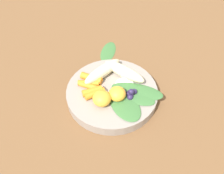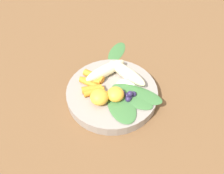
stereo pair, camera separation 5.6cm
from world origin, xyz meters
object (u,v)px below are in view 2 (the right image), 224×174
Objects in this scene: banana_peeled_left at (106,70)px; banana_peeled_right at (127,73)px; bowl at (112,93)px; orange_segment_near at (115,94)px; kale_leaf_stray at (117,51)px.

banana_peeled_left and banana_peeled_right have the same top height.
bowl is 5.55× the size of orange_segment_near.
banana_peeled_right reaches higher than bowl.
kale_leaf_stray is (0.02, 0.14, -0.04)m from banana_peeled_right.
banana_peeled_left is 0.05m from banana_peeled_right.
bowl is at bearing 87.78° from orange_segment_near.
orange_segment_near is (-0.00, -0.09, 0.00)m from banana_peeled_left.
banana_peeled_right reaches higher than kale_leaf_stray.
banana_peeled_right is 2.95× the size of orange_segment_near.
banana_peeled_left is at bearing 34.90° from banana_peeled_right.
bowl is at bearing 68.93° from banana_peeled_left.
banana_peeled_right is (0.05, 0.03, 0.03)m from bowl.
bowl is 0.04m from orange_segment_near.
banana_peeled_left is 2.95× the size of orange_segment_near.
orange_segment_near is at bearing -92.22° from bowl.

